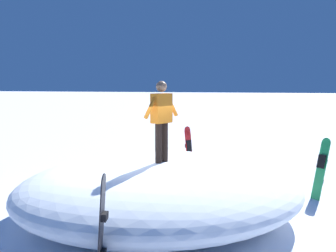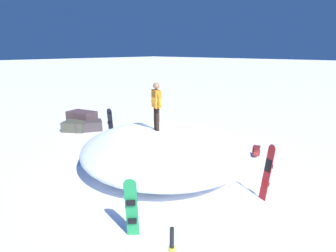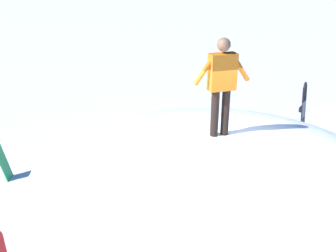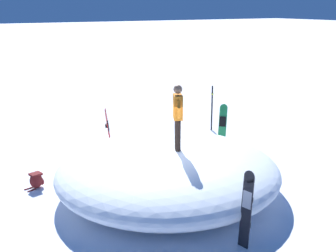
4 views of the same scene
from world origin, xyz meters
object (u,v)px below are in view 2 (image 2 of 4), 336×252
object	(u,v)px
snowboard_primary_upright	(268,171)
snowboard_secondary_upright	(111,127)
snowboard_tertiary_upright	(131,208)
backpack_near	(256,151)
snowboarder_standing	(156,103)

from	to	relation	value
snowboard_primary_upright	snowboard_secondary_upright	distance (m)	6.99
snowboard_tertiary_upright	backpack_near	xyz separation A→B (m)	(6.65, 0.22, -0.58)
backpack_near	snowboard_secondary_upright	bearing A→B (deg)	119.52
backpack_near	snowboard_tertiary_upright	bearing A→B (deg)	-178.08
snowboarder_standing	snowboard_primary_upright	size ratio (longest dim) A/B	1.06
snowboarder_standing	backpack_near	size ratio (longest dim) A/B	2.98
snowboard_primary_upright	snowboard_tertiary_upright	xyz separation A→B (m)	(-3.76, 1.43, -0.02)
snowboarder_standing	snowboard_secondary_upright	xyz separation A→B (m)	(0.10, 2.90, -1.42)
snowboard_primary_upright	backpack_near	distance (m)	3.38
snowboard_primary_upright	snowboard_tertiary_upright	bearing A→B (deg)	159.23
snowboarder_standing	backpack_near	bearing A→B (deg)	-38.00
snowboard_primary_upright	snowboard_secondary_upright	size ratio (longest dim) A/B	0.96
snowboard_tertiary_upright	backpack_near	bearing A→B (deg)	1.92
snowboarder_standing	snowboard_secondary_upright	world-z (taller)	snowboarder_standing
snowboard_tertiary_upright	backpack_near	size ratio (longest dim) A/B	2.75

